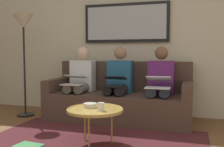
{
  "coord_description": "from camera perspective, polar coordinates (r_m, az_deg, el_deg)",
  "views": [
    {
      "loc": [
        -1.07,
        1.82,
        1.03
      ],
      "look_at": [
        0.0,
        -1.7,
        0.75
      ],
      "focal_mm": 41.78,
      "sensor_mm": 36.0,
      "label": 1
    }
  ],
  "objects": [
    {
      "name": "laptop_black",
      "position": [
        3.8,
        0.46,
        -1.74
      ],
      "size": [
        0.32,
        0.34,
        0.15
      ],
      "color": "black"
    },
    {
      "name": "framed_mirror",
      "position": [
        4.48,
        3.04,
        11.02
      ],
      "size": [
        1.46,
        0.05,
        0.66
      ],
      "color": "black"
    },
    {
      "name": "standing_lamp",
      "position": [
        4.52,
        -18.79,
        8.46
      ],
      "size": [
        0.32,
        0.32,
        1.66
      ],
      "color": "black",
      "rests_on": "ground_plane"
    },
    {
      "name": "wall_rear",
      "position": [
        4.55,
        3.32,
        7.76
      ],
      "size": [
        6.0,
        0.12,
        2.6
      ],
      "primitive_type": "cube",
      "color": "beige",
      "rests_on": "ground_plane"
    },
    {
      "name": "couch",
      "position": [
        4.14,
        1.68,
        -5.64
      ],
      "size": [
        2.2,
        0.9,
        0.9
      ],
      "color": "#4C382D",
      "rests_on": "ground_plane"
    },
    {
      "name": "person_middle",
      "position": [
        4.03,
        1.44,
        -1.64
      ],
      "size": [
        0.38,
        0.58,
        1.14
      ],
      "color": "#235B84",
      "rests_on": "couch"
    },
    {
      "name": "magazine_stack",
      "position": [
        3.04,
        -18.15,
        -15.09
      ],
      "size": [
        0.34,
        0.26,
        0.05
      ],
      "color": "red",
      "rests_on": "ground_plane"
    },
    {
      "name": "bowl",
      "position": [
        3.05,
        -4.82,
        -6.97
      ],
      "size": [
        0.15,
        0.15,
        0.05
      ],
      "primitive_type": "cylinder",
      "color": "beige",
      "rests_on": "coffee_table"
    },
    {
      "name": "coffee_table",
      "position": [
        2.97,
        -3.72,
        -7.98
      ],
      "size": [
        0.64,
        0.64,
        0.42
      ],
      "color": "tan",
      "rests_on": "ground_plane"
    },
    {
      "name": "person_left",
      "position": [
        3.91,
        10.51,
        -1.89
      ],
      "size": [
        0.38,
        0.58,
        1.14
      ],
      "color": "#66236B",
      "rests_on": "couch"
    },
    {
      "name": "laptop_white",
      "position": [
        3.68,
        10.11,
        -1.97
      ],
      "size": [
        0.34,
        0.37,
        0.16
      ],
      "color": "white"
    },
    {
      "name": "cup",
      "position": [
        2.87,
        -2.43,
        -7.26
      ],
      "size": [
        0.07,
        0.07,
        0.09
      ],
      "primitive_type": "cylinder",
      "color": "silver",
      "rests_on": "coffee_table"
    },
    {
      "name": "area_rug",
      "position": [
        3.05,
        -4.8,
        -15.31
      ],
      "size": [
        2.6,
        1.8,
        0.01
      ],
      "primitive_type": "cube",
      "color": "#4C1E23",
      "rests_on": "ground_plane"
    },
    {
      "name": "person_right",
      "position": [
        4.25,
        -6.91,
        -1.36
      ],
      "size": [
        0.38,
        0.58,
        1.14
      ],
      "color": "silver",
      "rests_on": "couch"
    },
    {
      "name": "laptop_silver",
      "position": [
        4.03,
        -8.31,
        -1.42
      ],
      "size": [
        0.31,
        0.35,
        0.15
      ],
      "color": "silver"
    }
  ]
}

